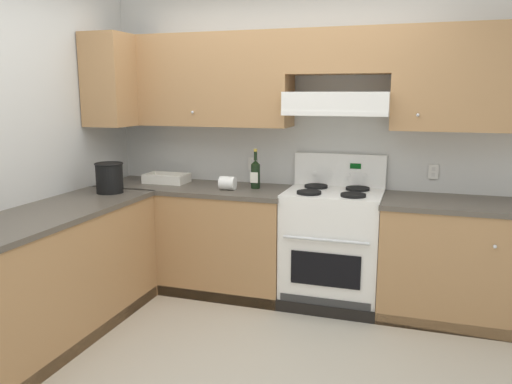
{
  "coord_description": "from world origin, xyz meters",
  "views": [
    {
      "loc": [
        1.12,
        -2.69,
        1.69
      ],
      "look_at": [
        0.02,
        0.7,
        1.0
      ],
      "focal_mm": 35.62,
      "sensor_mm": 36.0,
      "label": 1
    }
  ],
  "objects_px": {
    "bowl": "(167,180)",
    "bucket": "(109,177)",
    "stove": "(332,246)",
    "wine_bottle": "(255,173)",
    "paper_towel_roll": "(228,183)"
  },
  "relations": [
    {
      "from": "bowl",
      "to": "bucket",
      "type": "relative_size",
      "value": 1.55
    },
    {
      "from": "bucket",
      "to": "paper_towel_roll",
      "type": "bearing_deg",
      "value": 25.71
    },
    {
      "from": "bowl",
      "to": "bucket",
      "type": "distance_m",
      "value": 0.61
    },
    {
      "from": "stove",
      "to": "bucket",
      "type": "bearing_deg",
      "value": -163.69
    },
    {
      "from": "bucket",
      "to": "paper_towel_roll",
      "type": "distance_m",
      "value": 0.95
    },
    {
      "from": "wine_bottle",
      "to": "bowl",
      "type": "distance_m",
      "value": 0.84
    },
    {
      "from": "stove",
      "to": "bucket",
      "type": "height_order",
      "value": "stove"
    },
    {
      "from": "wine_bottle",
      "to": "bowl",
      "type": "relative_size",
      "value": 0.89
    },
    {
      "from": "wine_bottle",
      "to": "bucket",
      "type": "relative_size",
      "value": 1.37
    },
    {
      "from": "wine_bottle",
      "to": "paper_towel_roll",
      "type": "relative_size",
      "value": 2.54
    },
    {
      "from": "bowl",
      "to": "wine_bottle",
      "type": "bearing_deg",
      "value": -1.05
    },
    {
      "from": "bowl",
      "to": "bucket",
      "type": "xyz_separation_m",
      "value": [
        -0.21,
        -0.56,
        0.1
      ]
    },
    {
      "from": "wine_bottle",
      "to": "bowl",
      "type": "height_order",
      "value": "wine_bottle"
    },
    {
      "from": "stove",
      "to": "paper_towel_roll",
      "type": "xyz_separation_m",
      "value": [
        -0.86,
        -0.09,
        0.49
      ]
    },
    {
      "from": "stove",
      "to": "wine_bottle",
      "type": "distance_m",
      "value": 0.87
    }
  ]
}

